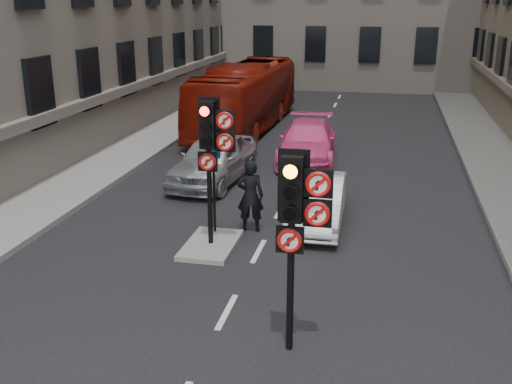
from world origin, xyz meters
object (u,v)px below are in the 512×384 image
at_px(car_white, 318,201).
at_px(info_sign, 214,177).
at_px(signal_far, 212,140).
at_px(motorcycle, 300,222).
at_px(signal_near, 297,211).
at_px(bus_red, 246,96).
at_px(car_pink, 307,142).
at_px(motorcyclist, 250,196).
at_px(car_silver, 214,159).

xyz_separation_m(car_white, info_sign, (-2.47, -1.45, 0.95)).
bearing_deg(signal_far, motorcycle, 26.93).
relative_size(signal_near, signal_far, 1.00).
bearing_deg(info_sign, signal_far, -77.98).
xyz_separation_m(bus_red, motorcycle, (4.40, -12.77, -1.04)).
xyz_separation_m(signal_far, car_pink, (1.14, 8.66, -1.98)).
distance_m(signal_near, motorcyclist, 5.88).
bearing_deg(signal_near, motorcyclist, 110.49).
bearing_deg(signal_far, info_sign, 104.86).
distance_m(car_pink, info_sign, 8.08).
bearing_deg(motorcycle, bus_red, 101.44).
distance_m(signal_far, info_sign, 1.35).
bearing_deg(bus_red, motorcyclist, -74.13).
relative_size(car_white, motorcyclist, 2.02).
height_order(car_white, car_pink, car_pink).
relative_size(car_pink, info_sign, 2.19).
bearing_deg(signal_near, car_silver, 113.89).
height_order(car_white, motorcyclist, motorcyclist).
distance_m(bus_red, motorcycle, 13.54).
bearing_deg(motorcyclist, motorcycle, 158.98).
bearing_deg(motorcycle, car_silver, 121.68).
bearing_deg(car_silver, car_white, -33.55).
relative_size(signal_near, car_white, 0.92).
relative_size(car_silver, info_sign, 2.03).
distance_m(motorcycle, motorcyclist, 1.48).
bearing_deg(car_pink, car_silver, -131.86).
height_order(car_silver, motorcyclist, motorcyclist).
relative_size(signal_near, motorcyclist, 1.86).
bearing_deg(signal_far, car_pink, 82.49).
relative_size(car_pink, motorcyclist, 2.59).
bearing_deg(car_white, car_silver, 139.43).
distance_m(signal_far, car_white, 3.77).
bearing_deg(car_white, signal_far, -137.46).
height_order(car_silver, car_pink, car_silver).
xyz_separation_m(signal_far, car_silver, (-1.51, 5.29, -1.92)).
xyz_separation_m(signal_far, car_white, (2.28, 2.19, -2.06)).
xyz_separation_m(car_silver, car_pink, (2.66, 3.37, -0.06)).
relative_size(car_silver, car_white, 1.19).
relative_size(signal_near, car_pink, 0.72).
bearing_deg(car_silver, signal_near, -60.39).
bearing_deg(signal_near, info_sign, 120.55).
distance_m(signal_near, info_sign, 5.59).
relative_size(motorcycle, motorcyclist, 0.78).
xyz_separation_m(car_white, motorcyclist, (-1.66, -0.89, 0.32)).
bearing_deg(signal_near, motorcycle, 97.03).
bearing_deg(bus_red, car_silver, -81.74).
distance_m(motorcycle, info_sign, 2.47).
xyz_separation_m(signal_near, car_pink, (-1.46, 12.66, -1.86)).
bearing_deg(motorcycle, car_pink, 88.71).
bearing_deg(bus_red, signal_near, -72.05).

